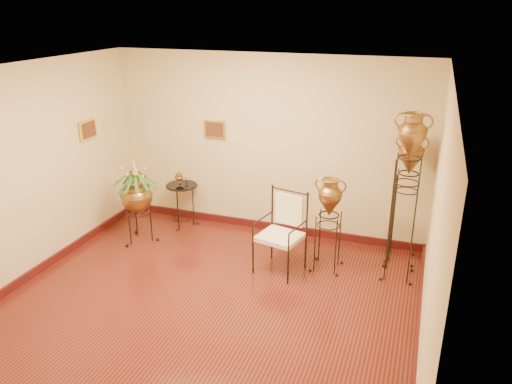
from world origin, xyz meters
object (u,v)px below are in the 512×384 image
(amphora_mid, at_px, (406,199))
(side_table, at_px, (183,204))
(planter_urn, at_px, (136,194))
(amphora_tall, at_px, (405,197))
(armchair, at_px, (280,234))

(amphora_mid, height_order, side_table, amphora_mid)
(planter_urn, bearing_deg, amphora_tall, 3.06)
(planter_urn, relative_size, side_table, 1.51)
(planter_urn, relative_size, armchair, 1.23)
(side_table, bearing_deg, armchair, -24.97)
(amphora_tall, height_order, planter_urn, amphora_tall)
(amphora_mid, height_order, armchair, amphora_mid)
(armchair, bearing_deg, side_table, 167.96)
(amphora_mid, relative_size, armchair, 1.66)
(amphora_tall, xyz_separation_m, planter_urn, (-3.86, -0.21, -0.38))
(amphora_mid, xyz_separation_m, planter_urn, (-3.86, -0.72, -0.17))
(planter_urn, height_order, side_table, planter_urn)
(side_table, bearing_deg, planter_urn, -118.51)
(amphora_tall, bearing_deg, side_table, 171.66)
(planter_urn, height_order, armchair, planter_urn)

